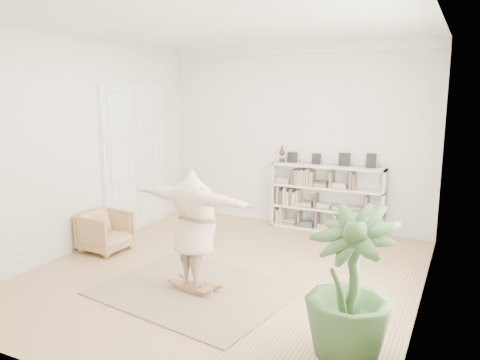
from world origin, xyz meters
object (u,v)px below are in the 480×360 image
(armchair, at_px, (106,232))
(person, at_px, (194,226))
(houseplant, at_px, (350,285))
(bookshelf, at_px, (327,199))
(rocker_board, at_px, (195,286))

(armchair, bearing_deg, person, -105.24)
(houseplant, bearing_deg, armchair, 162.35)
(bookshelf, height_order, armchair, bookshelf)
(rocker_board, bearing_deg, armchair, 170.60)
(armchair, relative_size, person, 0.38)
(bookshelf, bearing_deg, person, -102.64)
(person, height_order, houseplant, person)
(person, bearing_deg, rocker_board, 8.54)
(rocker_board, xyz_separation_m, person, (0.00, 0.00, 0.86))
(rocker_board, bearing_deg, person, 8.54)
(bookshelf, relative_size, houseplant, 1.38)
(bookshelf, distance_m, rocker_board, 3.71)
(person, relative_size, houseplant, 1.23)
(armchair, distance_m, rocker_board, 2.37)
(armchair, height_order, person, person)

